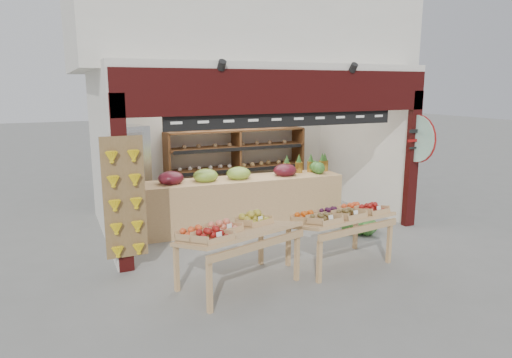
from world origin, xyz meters
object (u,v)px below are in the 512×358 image
(mid_counter, at_px, (243,200))
(display_table_left, at_px, (229,233))
(display_table_right, at_px, (340,217))
(cardboard_stack, at_px, (154,223))
(back_shelving, at_px, (236,152))
(refrigerator, at_px, (127,172))
(watermelon_pile, at_px, (359,222))

(mid_counter, distance_m, display_table_left, 2.75)
(display_table_right, bearing_deg, display_table_left, -178.48)
(mid_counter, bearing_deg, display_table_left, -116.93)
(cardboard_stack, xyz_separation_m, mid_counter, (1.72, -0.24, 0.32))
(back_shelving, bearing_deg, display_table_left, -113.29)
(refrigerator, distance_m, mid_counter, 2.57)
(back_shelving, xyz_separation_m, display_table_left, (-1.79, -4.15, -0.45))
(cardboard_stack, distance_m, display_table_left, 2.78)
(back_shelving, height_order, watermelon_pile, back_shelving)
(back_shelving, xyz_separation_m, display_table_right, (0.06, -4.10, -0.46))
(refrigerator, height_order, cardboard_stack, refrigerator)
(cardboard_stack, bearing_deg, mid_counter, -8.03)
(cardboard_stack, xyz_separation_m, watermelon_pile, (3.59, -1.46, -0.02))
(mid_counter, bearing_deg, display_table_right, -75.66)
(refrigerator, distance_m, watermelon_pile, 4.82)
(back_shelving, distance_m, display_table_left, 4.54)
(back_shelving, relative_size, mid_counter, 0.84)
(mid_counter, height_order, watermelon_pile, mid_counter)
(back_shelving, bearing_deg, watermelon_pile, -65.83)
(display_table_left, bearing_deg, cardboard_stack, 100.25)
(display_table_right, bearing_deg, back_shelving, 90.87)
(display_table_right, bearing_deg, mid_counter, 104.34)
(refrigerator, distance_m, cardboard_stack, 1.58)
(display_table_left, relative_size, watermelon_pile, 2.50)
(refrigerator, xyz_separation_m, cardboard_stack, (0.23, -1.37, -0.75))
(back_shelving, distance_m, cardboard_stack, 2.89)
(refrigerator, xyz_separation_m, display_table_right, (2.57, -4.00, -0.20))
(display_table_right, distance_m, watermelon_pile, 1.81)
(cardboard_stack, distance_m, display_table_right, 3.56)
(back_shelving, xyz_separation_m, watermelon_pile, (1.32, -2.93, -1.04))
(refrigerator, xyz_separation_m, watermelon_pile, (3.82, -2.83, -0.78))
(back_shelving, bearing_deg, refrigerator, -177.59)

